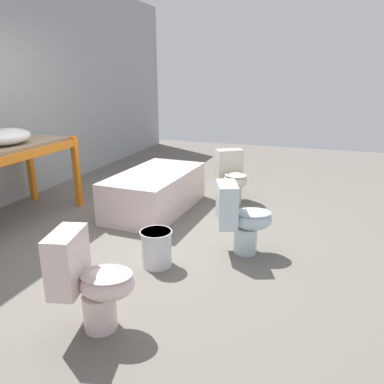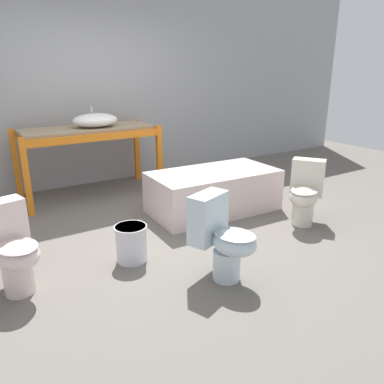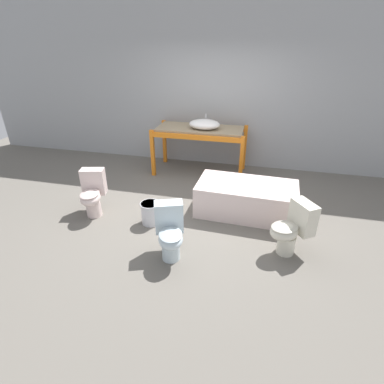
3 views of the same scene
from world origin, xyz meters
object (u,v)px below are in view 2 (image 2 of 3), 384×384
object	(u,v)px
toilet_far	(305,192)
bucket_white	(131,243)
sink_basin	(95,120)
bathtub_main	(214,188)
toilet_extra	(222,237)
toilet_near	(12,248)

from	to	relation	value
toilet_far	bucket_white	bearing A→B (deg)	-131.02
sink_basin	bathtub_main	bearing A→B (deg)	-54.91
toilet_extra	toilet_far	bearing A→B (deg)	-4.14
toilet_far	toilet_extra	xyz separation A→B (m)	(-1.49, -0.44, 0.00)
toilet_far	bucket_white	xyz separation A→B (m)	(-2.00, 0.23, -0.19)
sink_basin	bathtub_main	world-z (taller)	sink_basin
bathtub_main	toilet_far	size ratio (longest dim) A/B	2.20
sink_basin	bucket_white	world-z (taller)	sink_basin
toilet_near	sink_basin	bearing A→B (deg)	41.05
bathtub_main	toilet_extra	bearing A→B (deg)	-120.76
sink_basin	toilet_far	size ratio (longest dim) A/B	0.84
sink_basin	bathtub_main	distance (m)	1.82
bathtub_main	toilet_near	xyz separation A→B (m)	(-2.33, -0.59, 0.08)
toilet_far	toilet_near	bearing A→B (deg)	-129.77
bucket_white	toilet_near	bearing A→B (deg)	177.30
bathtub_main	bucket_white	size ratio (longest dim) A/B	4.61
toilet_near	bucket_white	world-z (taller)	toilet_near
toilet_extra	bucket_white	bearing A→B (deg)	107.15
bathtub_main	toilet_far	world-z (taller)	toilet_far
toilet_extra	bucket_white	distance (m)	0.87
bathtub_main	toilet_far	distance (m)	1.07
toilet_far	toilet_extra	bearing A→B (deg)	-108.01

